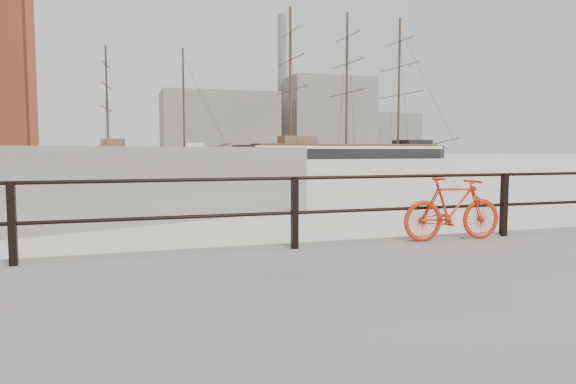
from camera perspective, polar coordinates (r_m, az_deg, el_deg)
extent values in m
plane|color=white|center=(9.06, 22.08, -6.58)|extent=(400.00, 400.00, 0.00)
imported|color=red|center=(8.12, 17.82, -1.79)|extent=(1.61, 0.34, 0.96)
cube|color=gray|center=(149.24, -7.69, 7.40)|extent=(32.00, 18.00, 18.00)
cube|color=gray|center=(163.83, 4.26, 8.23)|extent=(26.00, 20.00, 24.00)
cube|color=gray|center=(177.84, 10.58, 6.27)|extent=(20.00, 16.00, 14.00)
cylinder|color=gray|center=(165.17, -0.66, 11.70)|extent=(2.80, 2.80, 44.00)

